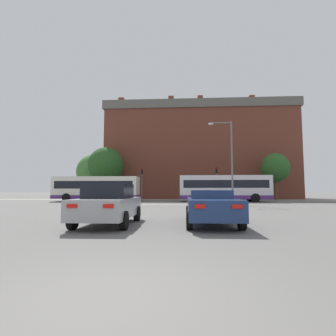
{
  "coord_description": "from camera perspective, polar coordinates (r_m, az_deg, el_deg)",
  "views": [
    {
      "loc": [
        0.91,
        -3.19,
        1.33
      ],
      "look_at": [
        -0.95,
        27.6,
        3.99
      ],
      "focal_mm": 28.0,
      "sensor_mm": 36.0,
      "label": 1
    }
  ],
  "objects": [
    {
      "name": "bus_crossing_trailing",
      "position": [
        33.31,
        -15.32,
        -4.26
      ],
      "size": [
        10.3,
        2.71,
        3.01
      ],
      "rotation": [
        0.0,
        0.0,
        1.57
      ],
      "color": "silver",
      "rests_on": "ground_plane"
    },
    {
      "name": "brick_civic_building",
      "position": [
        47.06,
        6.75,
        3.33
      ],
      "size": [
        31.86,
        11.49,
        17.52
      ],
      "color": "brown",
      "rests_on": "ground_plane"
    },
    {
      "name": "bus_crossing_lead",
      "position": [
        31.76,
        12.16,
        -4.23
      ],
      "size": [
        10.52,
        2.75,
        3.08
      ],
      "rotation": [
        0.0,
        0.0,
        1.57
      ],
      "color": "silver",
      "rests_on": "ground_plane"
    },
    {
      "name": "tree_kerbside",
      "position": [
        40.46,
        -13.42,
        0.4
      ],
      "size": [
        5.37,
        5.37,
        7.82
      ],
      "color": "#4C3823",
      "rests_on": "ground_plane"
    },
    {
      "name": "stop_line_strip",
      "position": [
        24.54,
        1.33,
        -8.02
      ],
      "size": [
        8.52,
        0.3,
        0.01
      ],
      "primitive_type": "cube",
      "color": "silver",
      "rests_on": "ground_plane"
    },
    {
      "name": "ground_plane",
      "position": [
        3.58,
        -12.99,
        -26.6
      ],
      "size": [
        400.0,
        400.0,
        0.0
      ],
      "primitive_type": "plane",
      "color": "#605E5B"
    },
    {
      "name": "pedestrian_waiting",
      "position": [
        38.55,
        14.59,
        -5.31
      ],
      "size": [
        0.41,
        0.25,
        1.65
      ],
      "rotation": [
        0.0,
        0.0,
        0.07
      ],
      "color": "brown",
      "rests_on": "ground_plane"
    },
    {
      "name": "tree_distant",
      "position": [
        41.86,
        -15.92,
        -0.8
      ],
      "size": [
        5.08,
        5.08,
        6.88
      ],
      "color": "#4C3823",
      "rests_on": "ground_plane"
    },
    {
      "name": "street_lamp_junction",
      "position": [
        25.65,
        12.93,
        3.08
      ],
      "size": [
        2.28,
        0.36,
        8.0
      ],
      "color": "slate",
      "rests_on": "ground_plane"
    },
    {
      "name": "traffic_light_far_right",
      "position": [
        37.67,
        10.55,
        -2.21
      ],
      "size": [
        0.26,
        0.31,
        4.59
      ],
      "color": "slate",
      "rests_on": "ground_plane"
    },
    {
      "name": "pedestrian_walking_east",
      "position": [
        38.52,
        10.14,
        -5.4
      ],
      "size": [
        0.4,
        0.46,
        1.65
      ],
      "rotation": [
        0.0,
        0.0,
        2.13
      ],
      "color": "#333851",
      "rests_on": "ground_plane"
    },
    {
      "name": "tree_by_building",
      "position": [
        40.1,
        22.3,
        0.05
      ],
      "size": [
        3.91,
        3.91,
        6.62
      ],
      "color": "#4C3823",
      "rests_on": "ground_plane"
    },
    {
      "name": "traffic_light_far_left",
      "position": [
        38.28,
        -5.7,
        -2.38
      ],
      "size": [
        0.26,
        0.31,
        4.51
      ],
      "color": "slate",
      "rests_on": "ground_plane"
    },
    {
      "name": "car_roadster_right",
      "position": [
        10.56,
        9.38,
        -8.26
      ],
      "size": [
        2.0,
        4.65,
        1.34
      ],
      "rotation": [
        0.0,
        0.0,
        -0.01
      ],
      "color": "navy",
      "rests_on": "ground_plane"
    },
    {
      "name": "far_pavement",
      "position": [
        38.08,
        2.1,
        -6.91
      ],
      "size": [
        69.46,
        2.5,
        0.01
      ],
      "primitive_type": "cube",
      "color": "#A09B91",
      "rests_on": "ground_plane"
    },
    {
      "name": "pedestrian_walking_west",
      "position": [
        38.88,
        11.76,
        -5.42
      ],
      "size": [
        0.23,
        0.41,
        1.59
      ],
      "rotation": [
        0.0,
        0.0,
        1.6
      ],
      "color": "brown",
      "rests_on": "ground_plane"
    },
    {
      "name": "car_saloon_left",
      "position": [
        10.56,
        -12.7,
        -7.69
      ],
      "size": [
        2.03,
        4.38,
        1.58
      ],
      "rotation": [
        0.0,
        0.0,
        0.01
      ],
      "color": "#9E9EA3",
      "rests_on": "ground_plane"
    }
  ]
}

